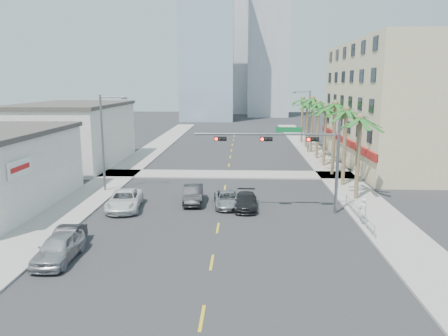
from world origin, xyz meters
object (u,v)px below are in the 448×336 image
object	(u,v)px
car_parked_near	(59,248)
car_lane_center	(227,199)
traffic_signal_mast	(296,149)
pedestrian	(363,211)
car_lane_left	(193,194)
car_parked_mid	(67,238)
car_parked_far	(125,200)
car_lane_right	(246,201)

from	to	relation	value
car_parked_near	car_lane_center	bearing A→B (deg)	51.28
traffic_signal_mast	pedestrian	world-z (taller)	traffic_signal_mast
car_parked_near	car_lane_left	bearing A→B (deg)	63.05
car_parked_mid	car_lane_center	world-z (taller)	car_parked_mid
car_lane_left	car_lane_center	distance (m)	3.07
car_parked_mid	car_parked_far	size ratio (longest dim) A/B	0.73
traffic_signal_mast	car_lane_center	distance (m)	7.12
car_parked_mid	pedestrian	distance (m)	20.08
car_parked_near	car_parked_mid	size ratio (longest dim) A/B	1.18
traffic_signal_mast	car_parked_near	xyz separation A→B (m)	(-14.55, -10.11, -4.27)
traffic_signal_mast	car_parked_mid	bearing A→B (deg)	-151.27
traffic_signal_mast	pedestrian	distance (m)	6.71
car_parked_near	pedestrian	xyz separation A→B (m)	(19.06, 7.11, 0.31)
traffic_signal_mast	car_lane_left	xyz separation A→B (m)	(-8.25, 2.50, -4.31)
car_parked_mid	car_lane_center	bearing A→B (deg)	43.37
car_parked_far	car_lane_center	distance (m)	8.32
pedestrian	car_lane_right	bearing A→B (deg)	-48.64
traffic_signal_mast	car_parked_mid	xyz separation A→B (m)	(-14.88, -8.16, -4.41)
car_parked_near	car_parked_far	bearing A→B (deg)	84.35
car_parked_mid	car_lane_right	world-z (taller)	car_parked_mid
car_lane_right	pedestrian	size ratio (longest dim) A/B	2.30
car_parked_near	car_lane_left	world-z (taller)	car_parked_near
traffic_signal_mast	pedestrian	bearing A→B (deg)	-33.54
car_parked_mid	car_lane_left	size ratio (longest dim) A/B	0.86
car_parked_near	car_lane_left	distance (m)	14.09
car_lane_left	car_parked_near	bearing A→B (deg)	-120.67
car_parked_near	car_parked_far	distance (m)	10.55
car_lane_center	traffic_signal_mast	bearing A→B (deg)	-21.64
traffic_signal_mast	car_lane_left	distance (m)	9.64
pedestrian	car_parked_mid	bearing A→B (deg)	-8.57
car_lane_center	pedestrian	xyz separation A→B (m)	(9.86, -4.54, 0.48)
car_lane_left	pedestrian	distance (m)	13.90
car_parked_near	traffic_signal_mast	bearing A→B (deg)	34.37
car_lane_left	pedestrian	world-z (taller)	pedestrian
car_parked_near	car_parked_mid	xyz separation A→B (m)	(-0.34, 1.95, -0.14)
car_parked_far	car_parked_near	bearing A→B (deg)	-101.60
car_parked_far	car_lane_left	size ratio (longest dim) A/B	1.18
car_parked_far	pedestrian	size ratio (longest dim) A/B	2.85
car_parked_mid	car_parked_far	xyz separation A→B (m)	(1.30, 8.56, 0.10)
traffic_signal_mast	car_parked_far	distance (m)	14.26
traffic_signal_mast	pedestrian	xyz separation A→B (m)	(4.52, -2.99, -3.96)
car_lane_right	car_lane_left	bearing A→B (deg)	161.29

